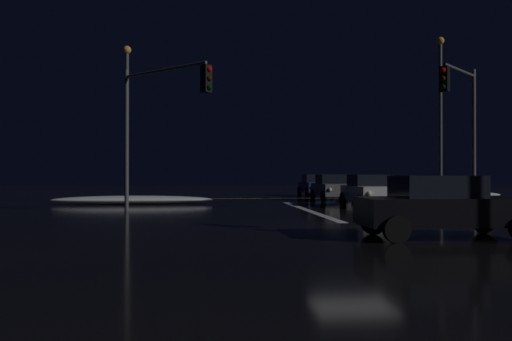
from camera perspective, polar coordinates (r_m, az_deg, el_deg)
ground at (r=17.29m, az=9.96°, el=-5.86°), size 120.00×120.00×0.10m
stop_line_north at (r=24.60m, az=5.30°, el=-4.09°), size 0.35×12.82×0.01m
centre_line_ns at (r=36.05m, az=1.87°, el=-2.89°), size 22.00×0.15×0.01m
snow_bank_left_curb at (r=30.01m, az=-12.62°, el=-2.98°), size 8.51×1.50×0.45m
snow_bank_right_curb at (r=35.17m, az=16.11°, el=-2.46°), size 10.97×1.50×0.60m
sedan_white at (r=27.48m, az=11.58°, el=-2.02°), size 2.02×4.33×1.57m
sedan_gray at (r=33.34m, az=7.89°, el=-1.72°), size 2.02×4.33×1.57m
sedan_blue at (r=39.55m, az=6.17°, el=-1.50°), size 2.02×4.33×1.57m
sedan_black_crossing at (r=14.69m, az=18.69°, el=-3.50°), size 4.33×2.02×1.57m
traffic_signal_nw at (r=23.26m, az=-10.04°, el=6.30°), size 3.77×3.77×6.16m
traffic_signal_ne at (r=26.21m, az=20.53°, el=5.83°), size 2.89×2.89×6.46m
streetlamp_left_near at (r=30.17m, az=-13.18°, el=5.89°), size 0.44×0.44×8.40m
streetlamp_right_near at (r=32.72m, az=18.51°, el=6.21°), size 0.44×0.44×9.28m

